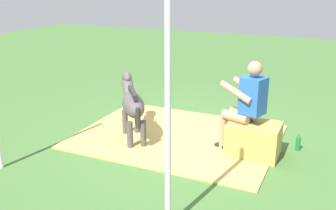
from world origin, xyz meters
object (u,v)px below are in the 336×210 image
at_px(hay_bale, 254,139).
at_px(person_seated, 245,103).
at_px(tent_pole_left, 168,114).
at_px(soda_bottle, 298,142).
at_px(pony_standing, 132,103).

relative_size(hay_bale, person_seated, 0.53).
relative_size(person_seated, tent_pole_left, 0.55).
relative_size(soda_bottle, tent_pole_left, 0.11).
xyz_separation_m(hay_bale, pony_standing, (1.85, 0.18, 0.34)).
bearing_deg(person_seated, hay_bale, 167.29).
relative_size(hay_bale, pony_standing, 0.63).
bearing_deg(pony_standing, soda_bottle, -165.77).
distance_m(soda_bottle, tent_pole_left, 2.88).
xyz_separation_m(person_seated, pony_standing, (1.69, 0.22, -0.17)).
xyz_separation_m(person_seated, tent_pole_left, (0.25, 2.08, 0.47)).
distance_m(hay_bale, tent_pole_left, 2.31).
xyz_separation_m(hay_bale, tent_pole_left, (0.41, 2.04, 0.99)).
distance_m(pony_standing, soda_bottle, 2.54).
bearing_deg(soda_bottle, person_seated, 28.56).
height_order(pony_standing, tent_pole_left, tent_pole_left).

